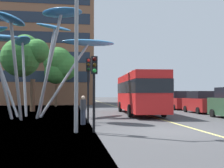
{
  "coord_description": "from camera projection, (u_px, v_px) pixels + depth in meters",
  "views": [
    {
      "loc": [
        -4.64,
        -12.54,
        1.77
      ],
      "look_at": [
        -1.49,
        8.46,
        2.5
      ],
      "focal_mm": 44.59,
      "sensor_mm": 36.0,
      "label": 1
    }
  ],
  "objects": [
    {
      "name": "ground",
      "position": [
        155.0,
        133.0,
        12.91
      ],
      "size": [
        120.0,
        240.0,
        0.1
      ],
      "color": "#424244"
    },
    {
      "name": "red_bus",
      "position": [
        139.0,
        91.0,
        23.91
      ],
      "size": [
        3.29,
        11.12,
        3.63
      ],
      "color": "red",
      "rests_on": "ground"
    },
    {
      "name": "leaf_sculpture",
      "position": [
        31.0,
        37.0,
        20.54
      ],
      "size": [
        12.43,
        10.69,
        7.86
      ],
      "color": "#9EA0A5",
      "rests_on": "ground"
    },
    {
      "name": "traffic_light_kerb_near",
      "position": [
        94.0,
        77.0,
        12.57
      ],
      "size": [
        0.28,
        0.42,
        3.45
      ],
      "color": "black",
      "rests_on": "ground"
    },
    {
      "name": "traffic_light_kerb_far",
      "position": [
        88.0,
        76.0,
        16.72
      ],
      "size": [
        0.28,
        0.42,
        3.89
      ],
      "color": "black",
      "rests_on": "ground"
    },
    {
      "name": "car_parked_far",
      "position": [
        201.0,
        103.0,
        25.3
      ],
      "size": [
        2.02,
        4.28,
        1.99
      ],
      "color": "maroon",
      "rests_on": "ground"
    },
    {
      "name": "car_side_street",
      "position": [
        178.0,
        101.0,
        30.9
      ],
      "size": [
        2.09,
        3.96,
        2.05
      ],
      "color": "maroon",
      "rests_on": "ground"
    },
    {
      "name": "street_lamp",
      "position": [
        84.0,
        26.0,
        12.79
      ],
      "size": [
        1.53,
        0.44,
        7.66
      ],
      "color": "gray",
      "rests_on": "ground"
    },
    {
      "name": "tree_pavement_near",
      "position": [
        24.0,
        55.0,
        27.48
      ],
      "size": [
        4.67,
        4.53,
        7.82
      ],
      "color": "brown",
      "rests_on": "ground"
    },
    {
      "name": "tree_pavement_far",
      "position": [
        59.0,
        66.0,
        38.06
      ],
      "size": [
        4.64,
        5.12,
        8.11
      ],
      "color": "brown",
      "rests_on": "ground"
    },
    {
      "name": "pedestrian",
      "position": [
        83.0,
        110.0,
        15.85
      ],
      "size": [
        0.34,
        0.34,
        1.65
      ],
      "color": "#2D3342",
      "rests_on": "ground"
    },
    {
      "name": "backdrop_building",
      "position": [
        32.0,
        45.0,
        49.5
      ],
      "size": [
        20.82,
        15.71,
        21.02
      ],
      "color": "brown",
      "rests_on": "ground"
    }
  ]
}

